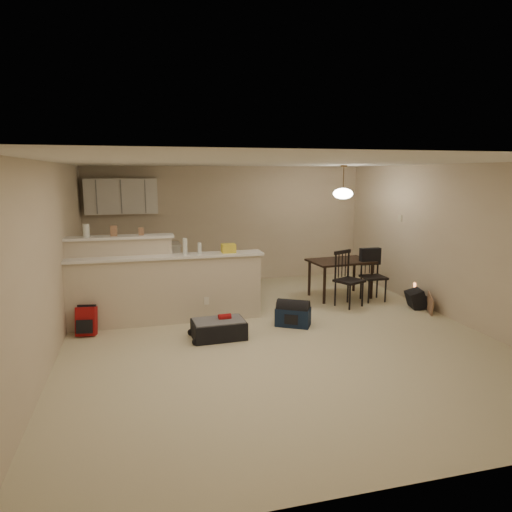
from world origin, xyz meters
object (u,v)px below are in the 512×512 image
object	(u,v)px
pendant_lamp	(343,193)
red_backpack	(86,321)
black_daypack	(416,299)
navy_duffel	(293,317)
dining_chair_near	(349,279)
suitcase	(219,329)
dining_table	(341,265)
dining_chair_far	(374,276)

from	to	relation	value
pendant_lamp	red_backpack	world-z (taller)	pendant_lamp
black_daypack	navy_duffel	bearing A→B (deg)	112.43
dining_chair_near	suitcase	bearing A→B (deg)	176.74
dining_table	dining_chair_near	xyz separation A→B (m)	(-0.11, -0.61, -0.14)
dining_chair_far	black_daypack	xyz separation A→B (m)	(0.51, -0.62, -0.32)
suitcase	navy_duffel	size ratio (longest dim) A/B	1.43
suitcase	navy_duffel	xyz separation A→B (m)	(1.22, 0.24, 0.02)
dining_chair_far	navy_duffel	size ratio (longest dim) A/B	1.81
dining_chair_far	navy_duffel	bearing A→B (deg)	-151.98
dining_table	dining_chair_far	bearing A→B (deg)	-43.29
black_daypack	dining_chair_near	bearing A→B (deg)	84.16
navy_duffel	black_daypack	distance (m)	2.45
dining_chair_near	black_daypack	size ratio (longest dim) A/B	2.80
pendant_lamp	red_backpack	distance (m)	4.95
dining_chair_near	red_backpack	distance (m)	4.42
dining_table	suitcase	distance (m)	3.14
suitcase	black_daypack	world-z (taller)	black_daypack
suitcase	dining_chair_far	bearing A→B (deg)	18.98
red_backpack	dining_table	bearing A→B (deg)	21.92
dining_chair_far	suitcase	bearing A→B (deg)	-157.88
dining_table	dining_chair_far	distance (m)	0.65
red_backpack	dining_chair_near	bearing A→B (deg)	14.47
dining_chair_near	black_daypack	world-z (taller)	dining_chair_near
navy_duffel	black_daypack	size ratio (longest dim) A/B	1.48
red_backpack	navy_duffel	xyz separation A→B (m)	(3.08, -0.37, -0.07)
dining_table	suitcase	world-z (taller)	dining_table
dining_chair_far	red_backpack	xyz separation A→B (m)	(-5.00, -0.62, -0.27)
dining_table	navy_duffel	xyz separation A→B (m)	(-1.43, -1.37, -0.49)
dining_chair_far	red_backpack	world-z (taller)	dining_chair_far
pendant_lamp	black_daypack	bearing A→B (deg)	-45.15
dining_chair_near	navy_duffel	bearing A→B (deg)	-174.71
dining_chair_far	black_daypack	distance (m)	0.86
black_daypack	dining_chair_far	bearing A→B (deg)	53.06
red_backpack	suitcase	bearing A→B (deg)	-8.74
pendant_lamp	suitcase	distance (m)	3.61
dining_chair_near	black_daypack	bearing A→B (deg)	-44.42
red_backpack	navy_duffel	distance (m)	3.10
navy_duffel	black_daypack	xyz separation A→B (m)	(2.42, 0.37, 0.01)
black_daypack	pendant_lamp	bearing A→B (deg)	58.60
pendant_lamp	dining_chair_near	distance (m)	1.62
dining_chair_near	suitcase	world-z (taller)	dining_chair_near
pendant_lamp	red_backpack	xyz separation A→B (m)	(-4.50, -1.00, -1.78)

